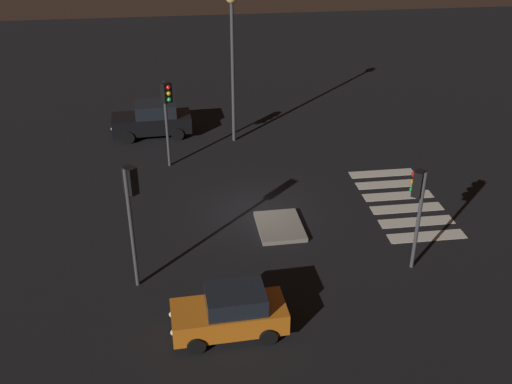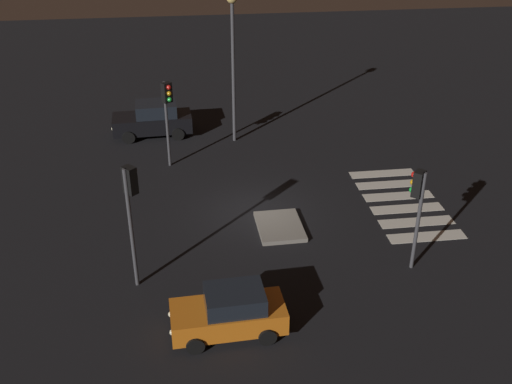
{
  "view_description": "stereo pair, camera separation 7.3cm",
  "coord_description": "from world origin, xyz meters",
  "px_view_note": "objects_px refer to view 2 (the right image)",
  "views": [
    {
      "loc": [
        -22.24,
        3.0,
        13.2
      ],
      "look_at": [
        0.0,
        0.0,
        1.0
      ],
      "focal_mm": 41.89,
      "sensor_mm": 36.0,
      "label": 1
    },
    {
      "loc": [
        -22.24,
        2.93,
        13.2
      ],
      "look_at": [
        0.0,
        0.0,
        1.0
      ],
      "focal_mm": 41.89,
      "sensor_mm": 36.0,
      "label": 2
    }
  ],
  "objects_px": {
    "car_black": "(153,119)",
    "traffic_light_north": "(167,104)",
    "traffic_island": "(280,226)",
    "street_lamp": "(233,43)",
    "traffic_light_south": "(418,196)",
    "traffic_light_west": "(131,198)",
    "car_orange": "(230,312)"
  },
  "relations": [
    {
      "from": "car_black",
      "to": "traffic_light_west",
      "type": "relative_size",
      "value": 0.96
    },
    {
      "from": "car_orange",
      "to": "traffic_light_west",
      "type": "height_order",
      "value": "traffic_light_west"
    },
    {
      "from": "traffic_light_north",
      "to": "traffic_light_west",
      "type": "height_order",
      "value": "traffic_light_west"
    },
    {
      "from": "traffic_island",
      "to": "street_lamp",
      "type": "xyz_separation_m",
      "value": [
        9.35,
        0.95,
        5.26
      ]
    },
    {
      "from": "car_orange",
      "to": "traffic_light_west",
      "type": "xyz_separation_m",
      "value": [
        3.01,
        2.98,
        2.72
      ]
    },
    {
      "from": "car_black",
      "to": "traffic_island",
      "type": "bearing_deg",
      "value": 113.99
    },
    {
      "from": "traffic_island",
      "to": "car_black",
      "type": "height_order",
      "value": "car_black"
    },
    {
      "from": "car_orange",
      "to": "car_black",
      "type": "distance_m",
      "value": 16.89
    },
    {
      "from": "car_black",
      "to": "car_orange",
      "type": "bearing_deg",
      "value": 96.63
    },
    {
      "from": "car_black",
      "to": "traffic_light_west",
      "type": "height_order",
      "value": "traffic_light_west"
    },
    {
      "from": "street_lamp",
      "to": "car_orange",
      "type": "bearing_deg",
      "value": 173.77
    },
    {
      "from": "car_black",
      "to": "traffic_light_south",
      "type": "bearing_deg",
      "value": 122.21
    },
    {
      "from": "car_black",
      "to": "traffic_light_north",
      "type": "distance_m",
      "value": 4.86
    },
    {
      "from": "car_black",
      "to": "street_lamp",
      "type": "distance_m",
      "value": 6.37
    },
    {
      "from": "traffic_island",
      "to": "traffic_light_south",
      "type": "bearing_deg",
      "value": -126.87
    },
    {
      "from": "street_lamp",
      "to": "traffic_light_south",
      "type": "bearing_deg",
      "value": -157.22
    },
    {
      "from": "traffic_island",
      "to": "traffic_light_west",
      "type": "bearing_deg",
      "value": 118.05
    },
    {
      "from": "traffic_light_north",
      "to": "traffic_island",
      "type": "bearing_deg",
      "value": -1.31
    },
    {
      "from": "car_black",
      "to": "traffic_light_north",
      "type": "bearing_deg",
      "value": 100.06
    },
    {
      "from": "traffic_island",
      "to": "traffic_light_west",
      "type": "height_order",
      "value": "traffic_light_west"
    },
    {
      "from": "traffic_light_west",
      "to": "street_lamp",
      "type": "bearing_deg",
      "value": 26.63
    },
    {
      "from": "traffic_island",
      "to": "car_orange",
      "type": "xyz_separation_m",
      "value": [
        -6.0,
        2.63,
        0.7
      ]
    },
    {
      "from": "traffic_island",
      "to": "car_black",
      "type": "xyz_separation_m",
      "value": [
        10.67,
        5.34,
        0.84
      ]
    },
    {
      "from": "traffic_light_south",
      "to": "car_orange",
      "type": "bearing_deg",
      "value": 63.89
    },
    {
      "from": "traffic_light_north",
      "to": "traffic_light_south",
      "type": "bearing_deg",
      "value": 6.46
    },
    {
      "from": "traffic_light_south",
      "to": "traffic_light_west",
      "type": "bearing_deg",
      "value": 40.85
    },
    {
      "from": "traffic_light_north",
      "to": "car_black",
      "type": "bearing_deg",
      "value": 157.32
    },
    {
      "from": "traffic_light_north",
      "to": "street_lamp",
      "type": "relative_size",
      "value": 0.55
    },
    {
      "from": "car_orange",
      "to": "traffic_light_west",
      "type": "distance_m",
      "value": 5.04
    },
    {
      "from": "car_orange",
      "to": "traffic_light_west",
      "type": "bearing_deg",
      "value": -47.95
    },
    {
      "from": "street_lamp",
      "to": "traffic_light_north",
      "type": "bearing_deg",
      "value": 129.18
    },
    {
      "from": "traffic_island",
      "to": "traffic_light_west",
      "type": "distance_m",
      "value": 7.22
    }
  ]
}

